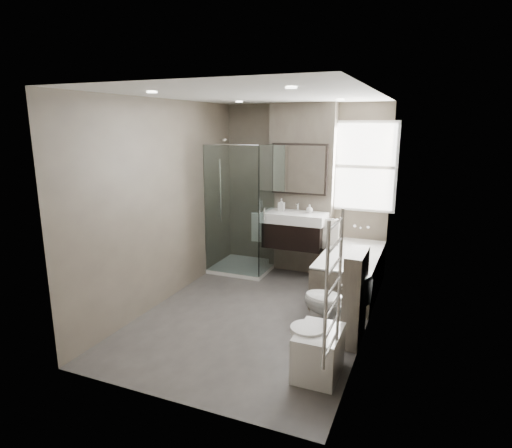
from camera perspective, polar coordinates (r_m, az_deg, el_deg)
The scene contains 15 objects.
room at distance 5.03m, azimuth 0.35°, elevation 1.83°, with size 2.70×3.90×2.70m.
vanity_pier at distance 6.68m, azimuth 6.12°, elevation 4.61°, with size 1.00×0.25×2.60m, color #5C5448.
vanity at distance 6.46m, azimuth 5.12°, elevation -0.72°, with size 0.95×0.47×0.66m.
mirror_cabinet at distance 6.49m, azimuth 5.78°, elevation 7.30°, with size 0.86×0.08×0.76m.
towel_left at distance 6.63m, azimuth 0.45°, elevation -0.49°, with size 0.24×0.06×0.44m, color silver.
towel_right at distance 6.31m, azimuth 9.91°, elevation -1.40°, with size 0.24×0.06×0.44m, color silver.
shower_enclosure at distance 6.71m, azimuth -1.25°, elevation -2.34°, with size 0.90×0.90×2.00m.
bathtub at distance 6.08m, azimuth 12.49°, elevation -6.10°, with size 0.75×1.60×0.57m.
window at distance 6.54m, azimuth 14.10°, elevation 7.42°, with size 0.98×0.06×1.33m.
toilet at distance 4.85m, azimuth 10.25°, elevation -10.42°, with size 0.41×0.72×0.73m, color white.
cistern_box at distance 4.72m, azimuth 13.07°, elevation -9.47°, with size 0.19×0.55×1.00m.
bidet at distance 4.19m, azimuth 8.24°, elevation -16.44°, with size 0.47×0.54×0.56m.
towel_radiator at distance 3.25m, azimuth 10.26°, elevation -8.20°, with size 0.03×0.49×1.10m.
soap_bottle_a at distance 6.49m, azimuth 3.42°, elevation 2.59°, with size 0.09×0.09×0.19m, color white.
soap_bottle_b at distance 6.39m, azimuth 7.15°, elevation 2.04°, with size 0.10×0.10×0.13m, color white.
Camera 1 is at (1.86, -4.57, 2.30)m, focal length 30.00 mm.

